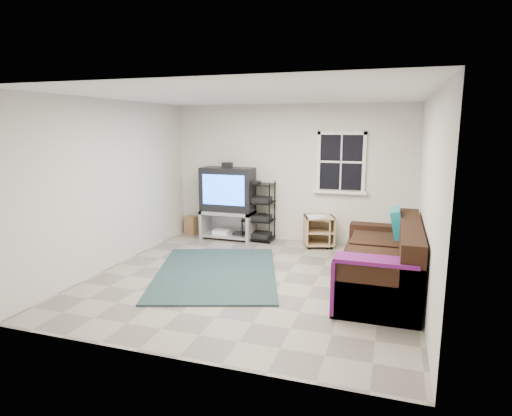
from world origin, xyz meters
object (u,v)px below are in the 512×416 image
(av_rack, at_px, (259,215))
(side_table_left, at_px, (320,230))
(tv_unit, at_px, (228,197))
(side_table_right, at_px, (318,228))
(sofa, at_px, (383,264))

(av_rack, relative_size, side_table_left, 2.18)
(tv_unit, bearing_deg, side_table_right, 0.77)
(av_rack, distance_m, side_table_right, 1.18)
(tv_unit, xyz_separation_m, av_rack, (0.62, 0.05, -0.33))
(av_rack, bearing_deg, side_table_right, -1.17)
(av_rack, bearing_deg, tv_unit, -175.57)
(tv_unit, relative_size, side_table_right, 2.30)
(sofa, bearing_deg, av_rack, 140.94)
(tv_unit, relative_size, av_rack, 1.30)
(av_rack, xyz_separation_m, side_table_left, (1.20, 0.02, -0.22))
(tv_unit, height_order, side_table_left, tv_unit)
(tv_unit, relative_size, sofa, 0.67)
(av_rack, bearing_deg, sofa, -39.06)
(sofa, bearing_deg, side_table_left, 121.19)
(tv_unit, xyz_separation_m, side_table_right, (1.78, 0.02, -0.50))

